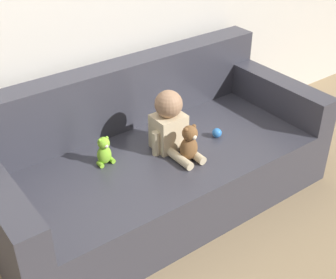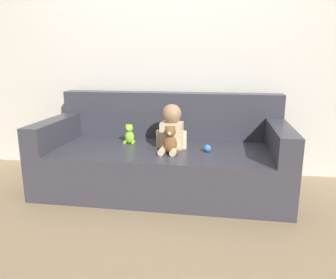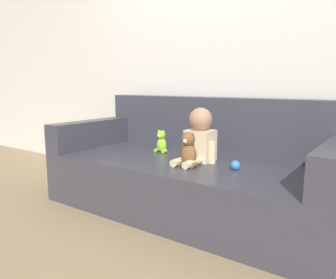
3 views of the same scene
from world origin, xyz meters
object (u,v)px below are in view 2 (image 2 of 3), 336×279
Objects in this scene: person_baby at (171,129)px; plush_toy_side at (129,134)px; couch at (164,156)px; toy_ball at (207,148)px; teddy_bear_brown at (170,140)px.

plush_toy_side is at bearing 166.99° from person_baby.
couch is 0.44m from toy_ball.
person_baby is 0.42m from plush_toy_side.
toy_ball is (0.31, -0.08, -0.14)m from person_baby.
couch reaches higher than plush_toy_side.
couch is at bearing -2.61° from plush_toy_side.
person_baby is 1.65× the size of teddy_bear_brown.
toy_ball is (0.71, -0.17, -0.05)m from plush_toy_side.
person_baby reaches higher than teddy_bear_brown.
plush_toy_side is (-0.32, 0.01, 0.19)m from couch.
teddy_bear_brown is 1.30× the size of plush_toy_side.
person_baby is at bearing -45.55° from couch.
teddy_bear_brown is 0.49m from plush_toy_side.
person_baby is at bearing 95.12° from teddy_bear_brown.
plush_toy_side is (-0.42, 0.26, -0.02)m from teddy_bear_brown.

